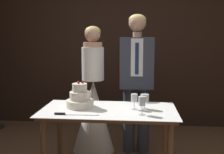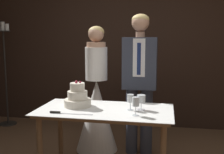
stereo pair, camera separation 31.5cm
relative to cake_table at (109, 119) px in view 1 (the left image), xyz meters
The scene contains 9 objects.
wall_back 2.06m from the cake_table, 88.29° to the left, with size 5.41×0.12×2.72m, color black.
cake_table is the anchor object (origin of this frame).
tiered_cake 0.36m from the cake_table, 169.34° to the left, with size 0.28×0.28×0.27m.
cake_knife 0.44m from the cake_table, 146.83° to the right, with size 0.42×0.04×0.02m.
wine_glass_near 0.33m from the cake_table, ahead, with size 0.07×0.07×0.16m.
wine_glass_middle 0.41m from the cake_table, ahead, with size 0.08×0.08×0.15m.
wine_glass_far 0.43m from the cake_table, 26.89° to the right, with size 0.07×0.07×0.18m.
bride 0.80m from the cake_table, 110.20° to the left, with size 0.54×0.54×1.61m.
groom 0.86m from the cake_table, 69.79° to the left, with size 0.41×0.25×1.75m.
Camera 1 is at (0.23, -2.51, 1.49)m, focal length 45.00 mm.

